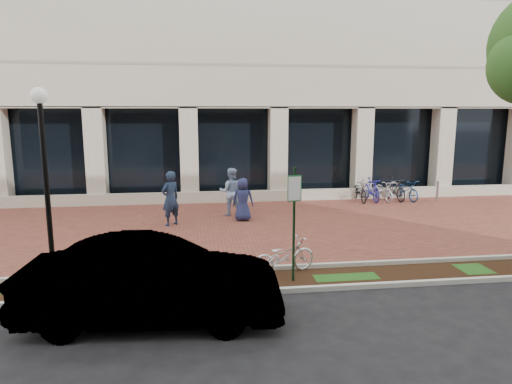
{
  "coord_description": "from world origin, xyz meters",
  "views": [
    {
      "loc": [
        -1.75,
        -15.58,
        4.07
      ],
      "look_at": [
        0.24,
        -0.8,
        1.39
      ],
      "focal_mm": 32.0,
      "sensor_mm": 36.0,
      "label": 1
    }
  ],
  "objects": [
    {
      "name": "lamppost",
      "position": [
        -5.11,
        -4.84,
        2.58
      ],
      "size": [
        0.36,
        0.36,
        4.57
      ],
      "color": "black",
      "rests_on": "ground"
    },
    {
      "name": "ground",
      "position": [
        0.0,
        0.0,
        0.0
      ],
      "size": [
        120.0,
        120.0,
        0.0
      ],
      "primitive_type": "plane",
      "color": "black",
      "rests_on": "ground"
    },
    {
      "name": "pedestrian_right",
      "position": [
        -0.02,
        0.95,
        0.81
      ],
      "size": [
        0.86,
        0.63,
        1.62
      ],
      "primitive_type": "imported",
      "rotation": [
        0.0,
        0.0,
        2.98
      ],
      "color": "#1F264F",
      "rests_on": "ground"
    },
    {
      "name": "locked_bicycle",
      "position": [
        0.4,
        -4.79,
        0.47
      ],
      "size": [
        1.88,
        1.19,
        0.93
      ],
      "primitive_type": "imported",
      "rotation": [
        0.0,
        0.0,
        1.92
      ],
      "color": "silver",
      "rests_on": "ground"
    },
    {
      "name": "planting_strip",
      "position": [
        0.0,
        -5.25,
        0.01
      ],
      "size": [
        40.0,
        1.5,
        0.01
      ],
      "primitive_type": "cube",
      "color": "black",
      "rests_on": "ground"
    },
    {
      "name": "sedan_near_curb",
      "position": [
        -2.62,
        -7.06,
        0.82
      ],
      "size": [
        5.07,
        2.08,
        1.63
      ],
      "primitive_type": "imported",
      "rotation": [
        0.0,
        0.0,
        1.5
      ],
      "color": "#B5B4B9",
      "rests_on": "ground"
    },
    {
      "name": "curb_plaza_side",
      "position": [
        0.0,
        -4.5,
        0.06
      ],
      "size": [
        40.0,
        0.12,
        0.12
      ],
      "primitive_type": "cube",
      "color": "beige",
      "rests_on": "ground"
    },
    {
      "name": "pedestrian_left",
      "position": [
        -2.65,
        0.58,
        0.98
      ],
      "size": [
        0.85,
        0.81,
        1.97
      ],
      "primitive_type": "imported",
      "rotation": [
        0.0,
        0.0,
        3.81
      ],
      "color": "#1B2A44",
      "rests_on": "ground"
    },
    {
      "name": "curb_street_side",
      "position": [
        0.0,
        -6.0,
        0.06
      ],
      "size": [
        40.0,
        0.12,
        0.12
      ],
      "primitive_type": "cube",
      "color": "beige",
      "rests_on": "ground"
    },
    {
      "name": "pedestrian_mid",
      "position": [
        -0.39,
        1.91,
        0.94
      ],
      "size": [
        0.98,
        0.81,
        1.87
      ],
      "primitive_type": "imported",
      "rotation": [
        0.0,
        0.0,
        3.03
      ],
      "color": "#84A1C4",
      "rests_on": "ground"
    },
    {
      "name": "brick_plaza",
      "position": [
        0.0,
        0.0,
        0.01
      ],
      "size": [
        40.0,
        9.0,
        0.01
      ],
      "primitive_type": "cube",
      "color": "brown",
      "rests_on": "ground"
    },
    {
      "name": "bike_rack_cluster",
      "position": [
        6.72,
        3.93,
        0.49
      ],
      "size": [
        3.01,
        1.89,
        1.05
      ],
      "rotation": [
        0.0,
        0.0,
        0.09
      ],
      "color": "black",
      "rests_on": "ground"
    },
    {
      "name": "parking_sign",
      "position": [
        0.54,
        -5.32,
        1.74
      ],
      "size": [
        0.34,
        0.07,
        2.78
      ],
      "rotation": [
        0.0,
        0.0,
        0.11
      ],
      "color": "#123219",
      "rests_on": "ground"
    },
    {
      "name": "bollard",
      "position": [
        9.01,
        3.3,
        0.51
      ],
      "size": [
        0.12,
        0.12,
        1.01
      ],
      "color": "#AFAFB4",
      "rests_on": "ground"
    }
  ]
}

